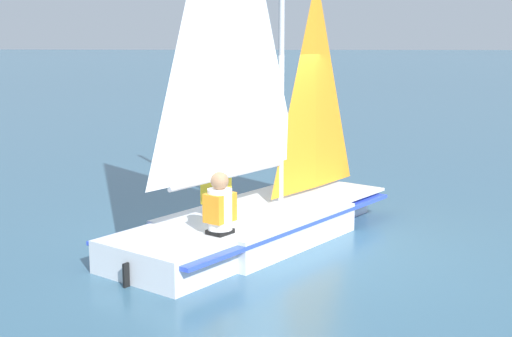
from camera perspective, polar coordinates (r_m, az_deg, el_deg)
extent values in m
plane|color=#38607A|center=(9.85, 0.00, -5.73)|extent=(260.00, 260.00, 0.00)
cube|color=silver|center=(9.80, 0.00, -4.60)|extent=(3.00, 2.77, 0.40)
cube|color=silver|center=(11.22, 5.60, -2.69)|extent=(1.38, 1.34, 0.40)
cube|color=silver|center=(8.51, -7.43, -7.06)|extent=(1.65, 1.75, 0.40)
cube|color=blue|center=(9.76, 0.00, -3.88)|extent=(4.64, 3.89, 0.05)
cube|color=silver|center=(10.74, 4.12, -2.06)|extent=(2.55, 2.41, 0.04)
cylinder|color=#B7B7BC|center=(9.91, 2.07, 11.88)|extent=(0.08, 0.08, 5.18)
cylinder|color=#B7B7BC|center=(9.20, -2.07, -0.52)|extent=(1.88, 1.31, 0.07)
pyramid|color=orange|center=(10.64, 4.75, 6.82)|extent=(1.30, 0.91, 3.15)
cube|color=black|center=(8.15, -10.35, -8.39)|extent=(0.08, 0.07, 0.28)
cube|color=black|center=(9.65, -3.18, -4.68)|extent=(0.37, 0.36, 0.45)
cylinder|color=white|center=(9.53, -3.21, -1.92)|extent=(0.42, 0.42, 0.50)
cube|color=yellow|center=(9.53, -3.21, -1.78)|extent=(0.43, 0.41, 0.35)
sphere|color=brown|center=(9.46, -3.23, 0.14)|extent=(0.22, 0.22, 0.22)
cube|color=black|center=(8.74, -2.88, -6.30)|extent=(0.37, 0.36, 0.45)
cylinder|color=white|center=(8.62, -2.91, -3.28)|extent=(0.42, 0.42, 0.50)
cube|color=orange|center=(8.61, -2.91, -3.11)|extent=(0.43, 0.41, 0.35)
sphere|color=#A87A56|center=(8.54, -2.93, -1.00)|extent=(0.22, 0.22, 0.22)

